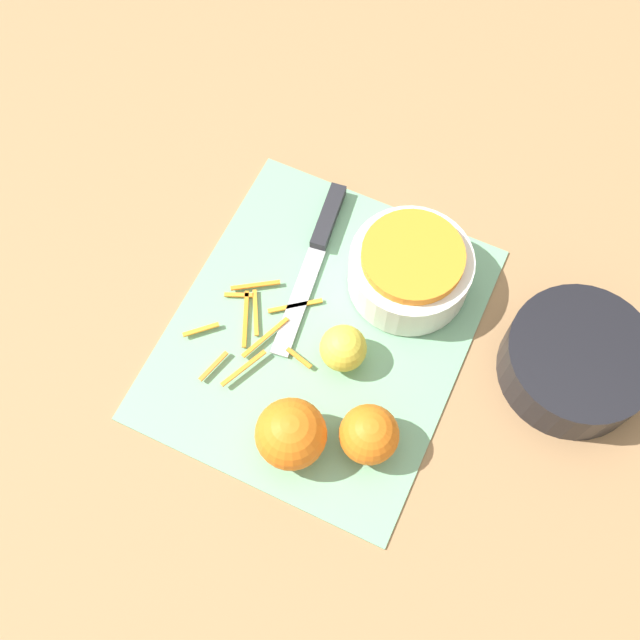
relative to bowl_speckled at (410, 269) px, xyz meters
The scene contains 9 objects.
ground_plane 0.13m from the bowl_speckled, 33.70° to the right, with size 4.00×4.00×0.00m, color #9E754C.
cutting_board 0.13m from the bowl_speckled, 33.70° to the right, with size 0.40×0.34×0.01m.
bowl_speckled is the anchor object (origin of this frame).
bowl_dark 0.22m from the bowl_speckled, 82.98° to the left, with size 0.17×0.17×0.06m.
knife 0.12m from the bowl_speckled, 94.43° to the right, with size 0.24×0.05×0.02m.
orange_left 0.21m from the bowl_speckled, 10.06° to the left, with size 0.07×0.07×0.07m.
orange_right 0.25m from the bowl_speckled, ahead, with size 0.08×0.08×0.08m.
lemon 0.13m from the bowl_speckled, 14.06° to the right, with size 0.05×0.05×0.05m.
peel_pile 0.20m from the bowl_speckled, 46.82° to the right, with size 0.16×0.16×0.01m.
Camera 1 is at (0.32, 0.15, 0.82)m, focal length 42.00 mm.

